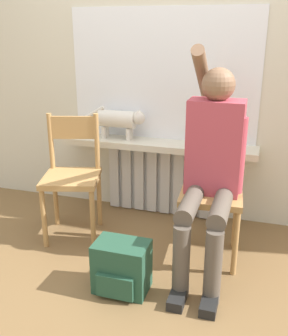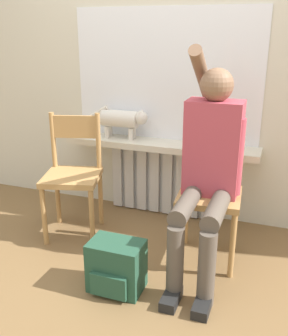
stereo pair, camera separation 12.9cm
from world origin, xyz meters
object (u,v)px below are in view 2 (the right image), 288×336
object	(u,v)px
chair_left	(73,173)
backpack	(116,267)
chair_right	(210,192)
person	(209,163)
cat	(123,119)

from	to	relation	value
chair_left	backpack	distance (m)	0.87
chair_right	backpack	bearing A→B (deg)	-132.84
backpack	chair_left	bearing A→B (deg)	136.65
chair_left	person	world-z (taller)	person
chair_right	person	xyz separation A→B (m)	(0.00, -0.12, 0.23)
chair_right	backpack	world-z (taller)	chair_right
chair_left	chair_right	size ratio (longest dim) A/B	1.00
chair_right	cat	xyz separation A→B (m)	(-0.82, 0.48, 0.32)
person	cat	distance (m)	1.02
person	cat	size ratio (longest dim) A/B	2.60
chair_left	chair_right	world-z (taller)	same
person	backpack	distance (m)	0.83
chair_left	cat	world-z (taller)	same
person	backpack	size ratio (longest dim) A/B	4.42
chair_left	backpack	bearing A→B (deg)	-59.24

